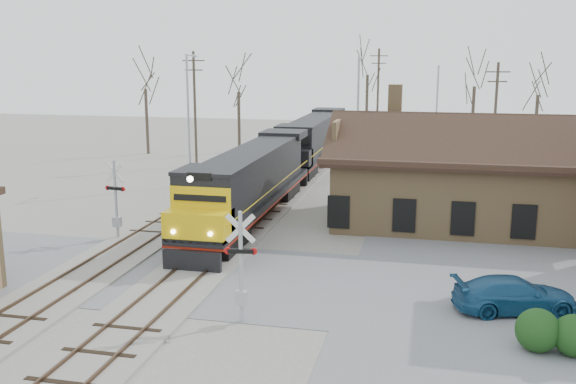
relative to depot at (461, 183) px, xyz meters
name	(u,v)px	position (x,y,z in m)	size (l,w,h in m)	color
ground	(189,276)	(-11.99, -12.00, -2.41)	(140.00, 140.00, 0.00)	gray
road	(189,275)	(-11.99, -12.00, -2.39)	(60.00, 9.00, 0.03)	slate
track_main	(272,201)	(-11.99, 3.00, -2.34)	(3.40, 90.00, 0.24)	gray
track_siding	(208,198)	(-16.49, 3.00, -2.34)	(3.40, 90.00, 0.24)	gray
depot	(461,183)	(0.00, 0.00, 0.00)	(15.20, 9.31, 7.90)	#9E7C52
locomotive_lead	(249,184)	(-11.99, -2.40, -0.11)	(2.94, 19.67, 4.37)	black
locomotive_trailing	(312,140)	(-11.99, 17.54, -0.11)	(2.94, 19.67, 4.13)	black
crossbuck_near	(241,271)	(-8.23, -16.37, -0.45)	(1.19, 0.31, 4.18)	#A5A8AD
crossbuck_far	(116,203)	(-17.80, -7.41, -0.42)	(1.21, 0.32, 4.25)	#A5A8AD
parked_car	(515,295)	(1.60, -13.12, -1.73)	(1.89, 4.64, 1.35)	navy
hedge_a	(538,330)	(1.94, -16.46, -1.68)	(1.45, 1.45, 1.45)	#143411
hedge_b	(574,336)	(3.04, -16.56, -1.71)	(1.39, 1.39, 1.39)	#143411
streetlight_a	(189,114)	(-19.30, 7.16, 2.99)	(0.25, 2.04, 9.70)	#A5A8AD
streetlight_b	(358,112)	(-7.44, 12.51, 2.89)	(0.25, 2.04, 9.51)	#A5A8AD
streetlight_c	(437,106)	(-1.44, 25.27, 2.48)	(0.25, 2.04, 8.71)	#A5A8AD
utility_pole_a	(195,107)	(-22.11, 15.74, 2.80)	(2.00, 0.24, 9.95)	#382D23
utility_pole_b	(378,94)	(-7.84, 34.93, 3.00)	(2.00, 0.24, 10.36)	#382D23
utility_pole_c	(495,114)	(3.40, 19.68, 2.33)	(2.00, 0.24, 9.04)	#382D23
tree_a	(145,78)	(-29.31, 21.31, 5.02)	(4.26, 4.26, 10.44)	#382D23
tree_b	(238,82)	(-20.79, 24.49, 4.59)	(4.01, 4.01, 9.83)	#382D23
tree_c	(368,64)	(-9.06, 35.08, 6.31)	(4.99, 4.99, 12.23)	#382D23
tree_d	(475,75)	(2.10, 28.73, 5.30)	(4.42, 4.42, 10.82)	#382D23
tree_e	(539,84)	(7.83, 27.26, 4.52)	(3.97, 3.97, 9.73)	#382D23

